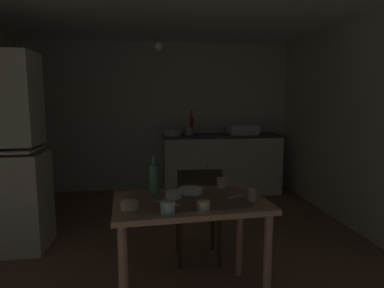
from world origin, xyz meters
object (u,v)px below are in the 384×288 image
(hand_pump, at_px, (192,124))
(chair_far_side, at_px, (198,211))
(teacup_mint, at_px, (252,195))
(serving_bowl_wide, at_px, (174,194))
(glass_bottle, at_px, (154,178))
(mixing_bowl_counter, at_px, (172,133))
(sink_basin, at_px, (243,130))
(dining_table, at_px, (190,216))

(hand_pump, height_order, chair_far_side, hand_pump)
(chair_far_side, bearing_deg, teacup_mint, -66.36)
(hand_pump, relative_size, serving_bowl_wide, 3.38)
(teacup_mint, height_order, glass_bottle, glass_bottle)
(serving_bowl_wide, bearing_deg, mixing_bowl_counter, 86.31)
(sink_basin, distance_m, serving_bowl_wide, 2.99)
(sink_basin, distance_m, chair_far_side, 2.48)
(sink_basin, height_order, chair_far_side, sink_basin)
(mixing_bowl_counter, relative_size, serving_bowl_wide, 2.32)
(chair_far_side, relative_size, serving_bowl_wide, 7.59)
(teacup_mint, bearing_deg, hand_pump, 91.02)
(dining_table, xyz_separation_m, serving_bowl_wide, (-0.11, 0.07, 0.14))
(serving_bowl_wide, distance_m, teacup_mint, 0.55)
(dining_table, bearing_deg, serving_bowl_wide, 146.75)
(chair_far_side, distance_m, serving_bowl_wide, 0.63)
(hand_pump, distance_m, serving_bowl_wide, 2.80)
(sink_basin, height_order, hand_pump, hand_pump)
(chair_far_side, height_order, teacup_mint, chair_far_side)
(sink_basin, height_order, dining_table, sink_basin)
(glass_bottle, bearing_deg, serving_bowl_wide, -45.39)
(dining_table, relative_size, glass_bottle, 3.94)
(dining_table, bearing_deg, glass_bottle, 139.40)
(hand_pump, height_order, serving_bowl_wide, hand_pump)
(serving_bowl_wide, relative_size, teacup_mint, 1.35)
(dining_table, distance_m, teacup_mint, 0.46)
(mixing_bowl_counter, relative_size, glass_bottle, 0.95)
(dining_table, xyz_separation_m, glass_bottle, (-0.25, 0.21, 0.23))
(mixing_bowl_counter, height_order, serving_bowl_wide, mixing_bowl_counter)
(sink_basin, xyz_separation_m, chair_far_side, (-1.03, -2.20, -0.52))
(mixing_bowl_counter, xyz_separation_m, glass_bottle, (-0.31, -2.50, -0.09))
(dining_table, height_order, teacup_mint, teacup_mint)
(chair_far_side, xyz_separation_m, serving_bowl_wide, (-0.25, -0.50, 0.30))
(sink_basin, bearing_deg, chair_far_side, -115.19)
(mixing_bowl_counter, bearing_deg, sink_basin, 2.57)
(mixing_bowl_counter, xyz_separation_m, chair_far_side, (0.08, -2.15, -0.49))
(mixing_bowl_counter, relative_size, teacup_mint, 3.14)
(mixing_bowl_counter, xyz_separation_m, dining_table, (-0.06, -2.72, -0.32))
(hand_pump, bearing_deg, sink_basin, -3.22)
(hand_pump, relative_size, glass_bottle, 1.39)
(chair_far_side, bearing_deg, dining_table, -104.04)
(serving_bowl_wide, bearing_deg, teacup_mint, -15.51)
(hand_pump, distance_m, mixing_bowl_counter, 0.35)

